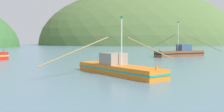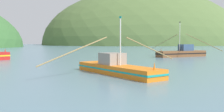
{
  "view_description": "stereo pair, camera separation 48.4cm",
  "coord_description": "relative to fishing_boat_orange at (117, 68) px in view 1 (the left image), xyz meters",
  "views": [
    {
      "loc": [
        -10.25,
        1.14,
        3.37
      ],
      "look_at": [
        -0.33,
        32.36,
        1.4
      ],
      "focal_mm": 39.69,
      "sensor_mm": 36.0,
      "label": 1
    },
    {
      "loc": [
        -9.78,
        1.0,
        3.37
      ],
      "look_at": [
        -0.33,
        32.36,
        1.4
      ],
      "focal_mm": 39.69,
      "sensor_mm": 36.0,
      "label": 2
    }
  ],
  "objects": [
    {
      "name": "fishing_boat_brown",
      "position": [
        22.29,
        22.8,
        0.21
      ],
      "size": [
        12.24,
        21.0,
        7.53
      ],
      "rotation": [
        0.0,
        0.0,
        3.31
      ],
      "color": "brown",
      "rests_on": "ground"
    },
    {
      "name": "fishing_boat_orange",
      "position": [
        0.0,
        0.0,
        0.0
      ],
      "size": [
        15.87,
        11.99,
        5.84
      ],
      "rotation": [
        0.0,
        0.0,
        5.03
      ],
      "color": "orange",
      "rests_on": "ground"
    },
    {
      "name": "hill_mid_left",
      "position": [
        92.29,
        197.42,
        -0.65
      ],
      "size": [
        193.42,
        154.74,
        103.79
      ],
      "primitive_type": "ellipsoid",
      "color": "#516B38",
      "rests_on": "ground"
    }
  ]
}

